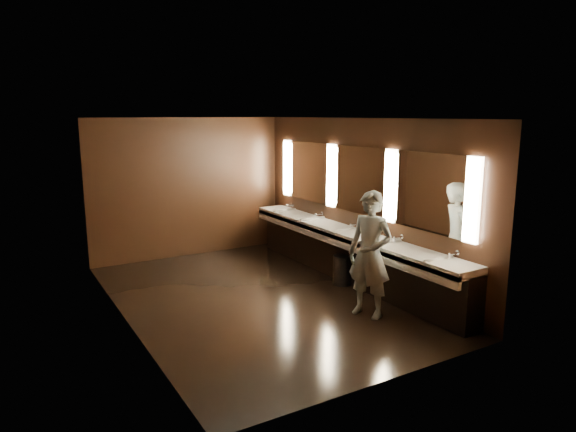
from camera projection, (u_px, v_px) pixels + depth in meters
The scene contains 10 objects.
floor at pixel (257, 298), 8.12m from camera, with size 6.00×6.00×0.00m, color black.
ceiling at pixel (255, 118), 7.57m from camera, with size 4.00×6.00×0.02m, color #2D2D2B.
wall_back at pixel (189, 188), 10.38m from camera, with size 4.00×0.02×2.80m, color black.
wall_front at pixel (388, 258), 5.31m from camera, with size 4.00×0.02×2.80m, color black.
wall_left at pixel (123, 226), 6.85m from camera, with size 0.02×6.00×2.80m, color black.
wall_right at pixel (359, 200), 8.84m from camera, with size 0.02×6.00×2.80m, color black.
sink_counter at pixel (349, 253), 8.92m from camera, with size 0.55×5.40×1.01m.
mirror_band at pixel (359, 180), 8.77m from camera, with size 0.06×5.03×1.15m.
person at pixel (370, 254), 7.27m from camera, with size 0.66×0.43×1.82m, color #85B8C6.
trash_bin at pixel (342, 270), 8.75m from camera, with size 0.32×0.32×0.50m, color black.
Camera 1 is at (-3.50, -6.88, 2.86)m, focal length 32.00 mm.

